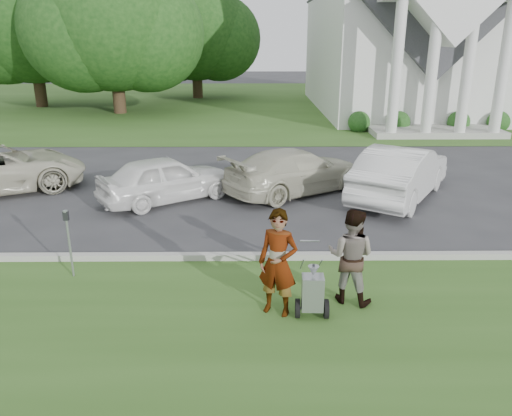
{
  "coord_description": "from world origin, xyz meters",
  "views": [
    {
      "loc": [
        0.11,
        -9.18,
        4.55
      ],
      "look_at": [
        0.2,
        0.0,
        1.37
      ],
      "focal_mm": 35.0,
      "sensor_mm": 36.0,
      "label": 1
    }
  ],
  "objects_px": {
    "striping_cart": "(312,293)",
    "car_c": "(296,171)",
    "tree_far": "(30,17)",
    "car_b": "(166,179)",
    "tree_back": "(195,33)",
    "car_d": "(400,172)",
    "church": "(398,11)",
    "person_right": "(351,257)",
    "tree_left": "(112,25)",
    "parking_meter_near": "(68,236)",
    "person_left": "(278,264)"
  },
  "relations": [
    {
      "from": "striping_cart",
      "to": "car_c",
      "type": "distance_m",
      "value": 7.18
    },
    {
      "from": "tree_far",
      "to": "car_b",
      "type": "xyz_separation_m",
      "value": [
        11.68,
        -20.37,
        -5.03
      ]
    },
    {
      "from": "tree_back",
      "to": "car_d",
      "type": "bearing_deg",
      "value": -71.42
    },
    {
      "from": "car_c",
      "to": "church",
      "type": "bearing_deg",
      "value": -57.31
    },
    {
      "from": "person_right",
      "to": "striping_cart",
      "type": "bearing_deg",
      "value": 61.54
    },
    {
      "from": "tree_far",
      "to": "striping_cart",
      "type": "relative_size",
      "value": 10.35
    },
    {
      "from": "striping_cart",
      "to": "car_d",
      "type": "relative_size",
      "value": 0.24
    },
    {
      "from": "church",
      "to": "car_c",
      "type": "distance_m",
      "value": 19.94
    },
    {
      "from": "car_b",
      "to": "car_c",
      "type": "bearing_deg",
      "value": -111.38
    },
    {
      "from": "tree_left",
      "to": "car_b",
      "type": "height_order",
      "value": "tree_left"
    },
    {
      "from": "parking_meter_near",
      "to": "car_b",
      "type": "bearing_deg",
      "value": 77.08
    },
    {
      "from": "tree_back",
      "to": "car_d",
      "type": "xyz_separation_m",
      "value": [
        8.46,
        -25.17,
        -3.95
      ]
    },
    {
      "from": "person_right",
      "to": "tree_far",
      "type": "bearing_deg",
      "value": -33.95
    },
    {
      "from": "car_b",
      "to": "striping_cart",
      "type": "bearing_deg",
      "value": 175.15
    },
    {
      "from": "church",
      "to": "parking_meter_near",
      "type": "distance_m",
      "value": 26.9
    },
    {
      "from": "tree_left",
      "to": "striping_cart",
      "type": "height_order",
      "value": "tree_left"
    },
    {
      "from": "person_right",
      "to": "tree_back",
      "type": "bearing_deg",
      "value": -54.5
    },
    {
      "from": "church",
      "to": "tree_far",
      "type": "relative_size",
      "value": 2.07
    },
    {
      "from": "tree_far",
      "to": "car_d",
      "type": "height_order",
      "value": "tree_far"
    },
    {
      "from": "church",
      "to": "person_right",
      "type": "height_order",
      "value": "church"
    },
    {
      "from": "tree_left",
      "to": "person_right",
      "type": "xyz_separation_m",
      "value": [
        9.86,
        -23.2,
        -4.24
      ]
    },
    {
      "from": "striping_cart",
      "to": "person_left",
      "type": "height_order",
      "value": "person_left"
    },
    {
      "from": "person_left",
      "to": "car_b",
      "type": "relative_size",
      "value": 0.48
    },
    {
      "from": "tree_back",
      "to": "person_left",
      "type": "bearing_deg",
      "value": -81.78
    },
    {
      "from": "car_b",
      "to": "car_c",
      "type": "height_order",
      "value": "car_c"
    },
    {
      "from": "striping_cart",
      "to": "parking_meter_near",
      "type": "height_order",
      "value": "parking_meter_near"
    },
    {
      "from": "church",
      "to": "car_c",
      "type": "xyz_separation_m",
      "value": [
        -7.55,
        -17.69,
        -5.27
      ]
    },
    {
      "from": "parking_meter_near",
      "to": "car_d",
      "type": "xyz_separation_m",
      "value": [
        7.89,
        5.02,
        -0.1
      ]
    },
    {
      "from": "tree_far",
      "to": "tree_back",
      "type": "xyz_separation_m",
      "value": [
        10.0,
        5.0,
        -0.97
      ]
    },
    {
      "from": "tree_back",
      "to": "person_left",
      "type": "distance_m",
      "value": 32.15
    },
    {
      "from": "tree_left",
      "to": "car_d",
      "type": "relative_size",
      "value": 2.24
    },
    {
      "from": "tree_back",
      "to": "car_c",
      "type": "relative_size",
      "value": 2.08
    },
    {
      "from": "car_b",
      "to": "car_d",
      "type": "xyz_separation_m",
      "value": [
        6.79,
        0.2,
        0.12
      ]
    },
    {
      "from": "tree_left",
      "to": "person_left",
      "type": "relative_size",
      "value": 5.68
    },
    {
      "from": "tree_back",
      "to": "car_b",
      "type": "distance_m",
      "value": 25.75
    },
    {
      "from": "striping_cart",
      "to": "car_d",
      "type": "bearing_deg",
      "value": 65.52
    },
    {
      "from": "car_c",
      "to": "person_right",
      "type": "bearing_deg",
      "value": 149.25
    },
    {
      "from": "car_b",
      "to": "car_c",
      "type": "relative_size",
      "value": 0.84
    },
    {
      "from": "tree_back",
      "to": "car_d",
      "type": "height_order",
      "value": "tree_back"
    },
    {
      "from": "person_left",
      "to": "tree_far",
      "type": "bearing_deg",
      "value": 141.76
    },
    {
      "from": "tree_left",
      "to": "striping_cart",
      "type": "xyz_separation_m",
      "value": [
        9.15,
        -23.73,
        -4.67
      ]
    },
    {
      "from": "parking_meter_near",
      "to": "car_b",
      "type": "height_order",
      "value": "parking_meter_near"
    },
    {
      "from": "church",
      "to": "car_b",
      "type": "bearing_deg",
      "value": -121.5
    },
    {
      "from": "striping_cart",
      "to": "parking_meter_near",
      "type": "relative_size",
      "value": 0.81
    },
    {
      "from": "tree_back",
      "to": "car_b",
      "type": "xyz_separation_m",
      "value": [
        1.68,
        -25.37,
        -4.06
      ]
    },
    {
      "from": "tree_far",
      "to": "car_b",
      "type": "distance_m",
      "value": 24.01
    },
    {
      "from": "person_left",
      "to": "tree_back",
      "type": "bearing_deg",
      "value": 121.27
    },
    {
      "from": "person_right",
      "to": "parking_meter_near",
      "type": "relative_size",
      "value": 1.25
    },
    {
      "from": "car_c",
      "to": "car_d",
      "type": "bearing_deg",
      "value": -135.72
    },
    {
      "from": "tree_back",
      "to": "striping_cart",
      "type": "distance_m",
      "value": 32.43
    }
  ]
}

